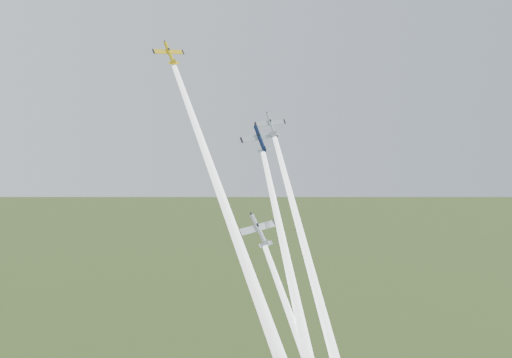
% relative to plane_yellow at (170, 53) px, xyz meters
% --- Properties ---
extents(plane_yellow, '(7.41, 5.34, 6.37)m').
position_rel_plane_yellow_xyz_m(plane_yellow, '(0.00, 0.00, 0.00)').
color(plane_yellow, gold).
extents(smoke_trail_yellow, '(7.12, 38.93, 55.47)m').
position_rel_plane_yellow_xyz_m(smoke_trail_yellow, '(2.56, -20.20, -29.74)').
color(smoke_trail_yellow, white).
extents(plane_navy, '(7.87, 6.72, 8.02)m').
position_rel_plane_yellow_xyz_m(plane_navy, '(16.02, -6.77, -16.35)').
color(plane_navy, '#0C1838').
extents(smoke_trail_navy, '(8.53, 34.54, 49.26)m').
position_rel_plane_yellow_xyz_m(smoke_trail_navy, '(12.70, -24.70, -42.98)').
color(smoke_trail_navy, white).
extents(plane_silver_right, '(6.67, 5.34, 6.52)m').
position_rel_plane_yellow_xyz_m(plane_silver_right, '(19.11, -5.81, -13.49)').
color(plane_silver_right, '#ADB5BB').
extents(smoke_trail_silver_right, '(7.69, 44.41, 63.52)m').
position_rel_plane_yellow_xyz_m(smoke_trail_silver_right, '(16.27, -28.75, -47.26)').
color(smoke_trail_silver_right, white).
extents(plane_silver_low, '(9.27, 6.20, 8.35)m').
position_rel_plane_yellow_xyz_m(plane_silver_low, '(10.32, -16.43, -32.64)').
color(plane_silver_low, '#AFB6BD').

